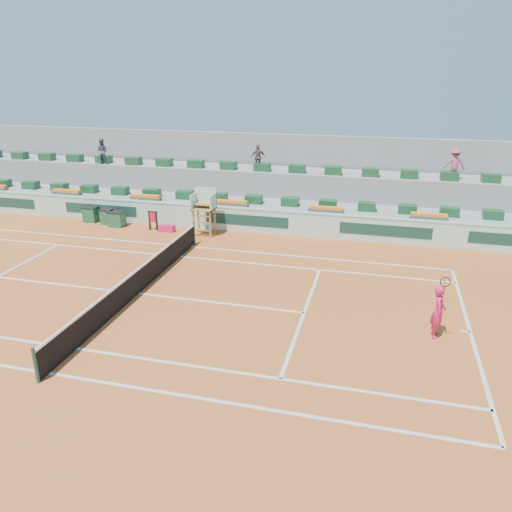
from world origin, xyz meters
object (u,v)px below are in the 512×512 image
object	(u,v)px
player_bag	(167,228)
drink_cooler_a	(117,219)
tennis_player	(438,311)
umpire_chair	(204,205)

from	to	relation	value
player_bag	drink_cooler_a	xyz separation A→B (m)	(-2.99, 0.20, 0.24)
drink_cooler_a	tennis_player	distance (m)	17.83
player_bag	tennis_player	world-z (taller)	tennis_player
drink_cooler_a	tennis_player	xyz separation A→B (m)	(15.85, -8.15, 0.46)
umpire_chair	tennis_player	bearing A→B (deg)	-36.81
umpire_chair	player_bag	bearing A→B (deg)	-177.56
umpire_chair	drink_cooler_a	bearing A→B (deg)	178.76
umpire_chair	drink_cooler_a	world-z (taller)	umpire_chair
player_bag	umpire_chair	world-z (taller)	umpire_chair
drink_cooler_a	umpire_chair	bearing A→B (deg)	-1.24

